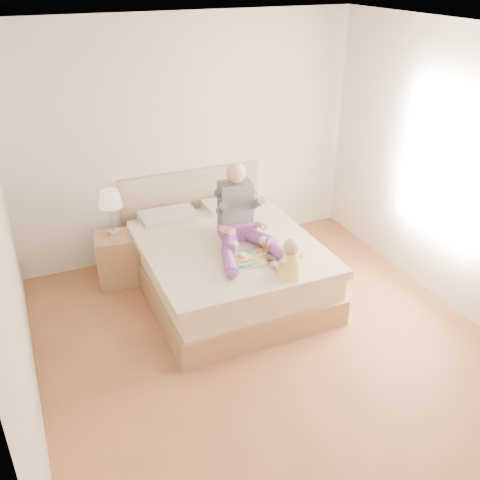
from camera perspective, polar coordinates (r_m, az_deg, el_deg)
name	(u,v)px	position (r m, az deg, el deg)	size (l,w,h in m)	color
room	(281,192)	(4.30, 4.42, 5.12)	(4.02, 4.22, 2.71)	brown
bed	(223,261)	(5.67, -1.77, -2.26)	(1.70, 2.18, 1.00)	olive
nightstand	(118,258)	(5.95, -12.85, -1.93)	(0.51, 0.47, 0.55)	olive
lamp	(110,201)	(5.70, -13.66, 4.04)	(0.24, 0.24, 0.50)	silver
adult	(241,221)	(5.32, 0.06, 2.09)	(0.69, 1.01, 0.82)	#703585
tray	(251,256)	(5.11, 1.18, -1.76)	(0.45, 0.36, 0.13)	silver
baby	(290,261)	(4.80, 5.36, -2.26)	(0.25, 0.34, 0.38)	#FFD550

